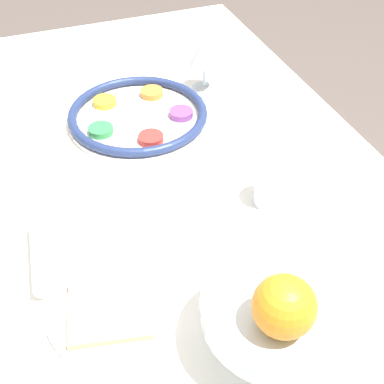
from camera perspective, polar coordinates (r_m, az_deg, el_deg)
name	(u,v)px	position (r m, az deg, el deg)	size (l,w,h in m)	color
ground_plane	(174,380)	(1.60, -1.90, -19.44)	(8.00, 8.00, 0.00)	#564C47
dining_table	(171,300)	(1.29, -2.27, -11.39)	(1.48, 0.86, 0.74)	white
seder_plate	(138,115)	(1.18, -5.78, 8.15)	(0.30, 0.30, 0.03)	silver
wine_glass	(205,50)	(1.25, 1.39, 14.87)	(0.07, 0.07, 0.14)	silver
fruit_stand	(282,312)	(0.72, 9.56, -12.47)	(0.21, 0.21, 0.10)	silver
orange_fruit	(284,306)	(0.65, 9.81, -11.93)	(0.08, 0.08, 0.08)	orange
bread_plate	(110,310)	(0.81, -8.75, -12.35)	(0.19, 0.19, 0.02)	silver
napkin_roll	(47,253)	(0.88, -15.21, -6.31)	(0.15, 0.07, 0.05)	white
cup_near	(272,186)	(0.96, 8.53, 0.59)	(0.06, 0.06, 0.07)	silver
fork_left	(237,86)	(1.31, 4.81, 11.21)	(0.06, 0.19, 0.01)	silver
fork_right	(242,92)	(1.28, 5.37, 10.56)	(0.06, 0.19, 0.01)	silver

